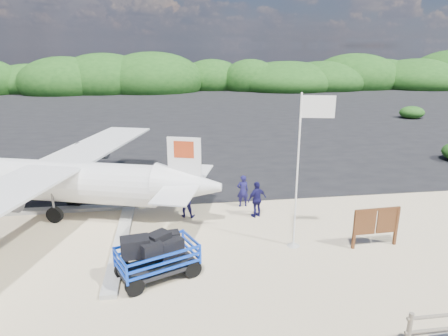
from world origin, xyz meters
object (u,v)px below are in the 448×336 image
(crew_b, at_px, (186,199))
(crew_c, at_px, (257,199))
(baggage_cart, at_px, (159,277))
(signboard, at_px, (373,246))
(flagpole, at_px, (293,246))
(crew_a, at_px, (243,191))
(aircraft_large, at_px, (308,120))

(crew_b, bearing_deg, crew_c, -173.32)
(baggage_cart, relative_size, crew_c, 1.67)
(baggage_cart, xyz_separation_m, signboard, (7.83, 0.99, 0.00))
(signboard, height_order, crew_b, crew_b)
(flagpole, relative_size, crew_b, 3.60)
(flagpole, bearing_deg, baggage_cart, -163.50)
(baggage_cart, relative_size, signboard, 1.41)
(baggage_cart, distance_m, crew_a, 6.67)
(signboard, bearing_deg, crew_b, 148.20)
(crew_a, bearing_deg, baggage_cart, 51.82)
(aircraft_large, bearing_deg, baggage_cart, 79.08)
(crew_b, distance_m, crew_c, 3.05)
(crew_b, height_order, aircraft_large, aircraft_large)
(baggage_cart, bearing_deg, signboard, -16.12)
(flagpole, relative_size, signboard, 2.98)
(crew_a, bearing_deg, crew_c, 103.72)
(flagpole, xyz_separation_m, crew_b, (-3.79, 3.22, 0.78))
(baggage_cart, distance_m, signboard, 7.89)
(aircraft_large, bearing_deg, flagpole, 86.79)
(crew_c, bearing_deg, signboard, 114.53)
(signboard, xyz_separation_m, crew_c, (-3.70, 3.24, 0.80))
(baggage_cart, relative_size, flagpole, 0.47)
(crew_c, bearing_deg, crew_b, -32.51)
(baggage_cart, bearing_deg, crew_a, 32.26)
(crew_a, xyz_separation_m, crew_c, (0.39, -1.23, 0.05))
(flagpole, bearing_deg, crew_a, 106.20)
(baggage_cart, xyz_separation_m, aircraft_large, (14.43, 26.82, 0.00))
(crew_b, bearing_deg, flagpole, 154.66)
(baggage_cart, relative_size, aircraft_large, 0.17)
(baggage_cart, height_order, aircraft_large, aircraft_large)
(signboard, relative_size, aircraft_large, 0.12)
(baggage_cart, height_order, signboard, signboard)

